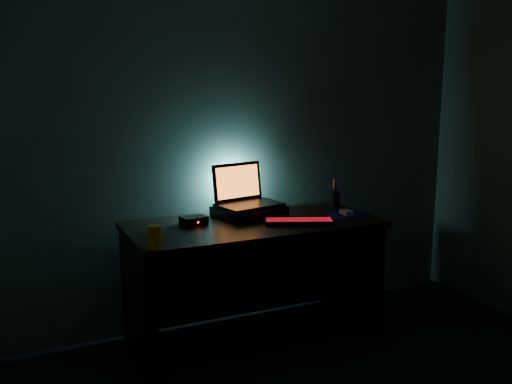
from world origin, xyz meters
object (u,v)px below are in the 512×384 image
Objects in this scene: mouse at (346,212)px; keyboard at (299,221)px; pen_cup at (334,198)px; laptop at (244,195)px; router at (194,220)px; juice_glass at (155,237)px.

keyboard is at bearing -166.27° from mouse.
pen_cup is (0.07, 0.25, 0.04)m from mouse.
pen_cup is (0.64, -0.04, -0.07)m from laptop.
router is (-0.38, -0.12, -0.10)m from laptop.
keyboard is at bearing -32.51° from router.
mouse is 0.27m from pen_cup.
pen_cup is at bearing 78.18° from mouse.
mouse is 0.76× the size of juice_glass.
laptop reaches higher than router.
keyboard is 4.68× the size of mouse.
juice_glass is 0.76× the size of router.
mouse is at bearing -39.20° from laptop.
juice_glass is at bearing -166.41° from mouse.
router reaches higher than keyboard.
pen_cup is 0.67× the size of router.
laptop is at bearing 35.69° from juice_glass.
mouse is 0.58× the size of router.
pen_cup is 0.88× the size of juice_glass.
keyboard is at bearing 9.60° from juice_glass.
laptop reaches higher than juice_glass.
router is at bearing -174.58° from laptop.
juice_glass is 0.52m from router.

